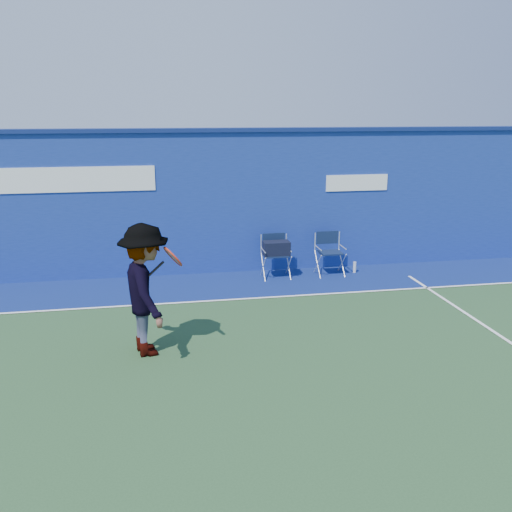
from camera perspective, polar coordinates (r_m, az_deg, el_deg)
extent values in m
plane|color=#264726|center=(7.20, -3.68, -13.45)|extent=(80.00, 80.00, 0.00)
cube|color=navy|center=(11.68, -6.75, 5.45)|extent=(24.00, 0.40, 3.00)
cube|color=navy|center=(11.52, -6.99, 13.02)|extent=(24.00, 0.50, 0.08)
cube|color=white|center=(11.60, -21.86, 7.41)|extent=(4.50, 0.02, 0.50)
cube|color=white|center=(12.16, 10.58, 7.59)|extent=(1.40, 0.02, 0.35)
cube|color=navy|center=(10.97, -6.15, -3.23)|extent=(24.00, 1.80, 0.01)
cube|color=white|center=(10.12, -5.77, -4.77)|extent=(24.00, 0.06, 0.01)
cube|color=#101D3C|center=(11.37, 2.12, 0.11)|extent=(0.48, 0.41, 0.03)
cube|color=silver|center=(11.55, 1.88, 1.36)|extent=(0.55, 0.02, 0.40)
cube|color=#101D3C|center=(11.53, 1.89, 1.75)|extent=(0.48, 0.03, 0.28)
cube|color=black|center=(11.31, 2.16, 0.80)|extent=(0.55, 0.32, 0.30)
cube|color=#101D3C|center=(11.68, 7.82, 0.36)|extent=(0.48, 0.40, 0.03)
cube|color=silver|center=(11.85, 7.50, 1.57)|extent=(0.54, 0.02, 0.40)
cube|color=#101D3C|center=(11.83, 7.51, 1.95)|extent=(0.48, 0.03, 0.28)
cylinder|color=silver|center=(12.01, 10.34, -1.18)|extent=(0.07, 0.07, 0.24)
imported|color=#EA4738|center=(7.89, -11.54, -3.53)|extent=(0.99, 1.37, 1.92)
torus|color=#B52B18|center=(7.62, -8.76, -0.05)|extent=(0.35, 0.43, 0.31)
cylinder|color=gray|center=(7.62, -8.76, -0.05)|extent=(0.28, 0.36, 0.25)
cylinder|color=black|center=(7.76, -10.60, -1.44)|extent=(0.29, 0.13, 0.23)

